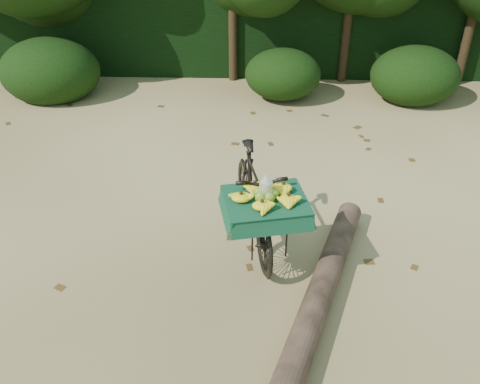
{
  "coord_description": "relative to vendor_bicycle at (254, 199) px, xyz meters",
  "views": [
    {
      "loc": [
        1.01,
        -5.08,
        3.87
      ],
      "look_at": [
        0.85,
        -0.45,
        0.88
      ],
      "focal_mm": 38.0,
      "sensor_mm": 36.0,
      "label": 1
    }
  ],
  "objects": [
    {
      "name": "leaf_litter",
      "position": [
        -1.0,
        0.83,
        -0.6
      ],
      "size": [
        7.0,
        7.3,
        0.01
      ],
      "primitive_type": null,
      "color": "#513715",
      "rests_on": "ground"
    },
    {
      "name": "vendor_bicycle",
      "position": [
        0.0,
        0.0,
        0.0
      ],
      "size": [
        1.08,
        2.03,
        1.19
      ],
      "rotation": [
        0.0,
        0.0,
        0.21
      ],
      "color": "black",
      "rests_on": "ground"
    },
    {
      "name": "fallen_log",
      "position": [
        0.57,
        -1.42,
        -0.46
      ],
      "size": [
        1.58,
        3.82,
        0.29
      ],
      "primitive_type": "cylinder",
      "rotation": [
        1.57,
        0.0,
        -0.34
      ],
      "color": "brown",
      "rests_on": "ground"
    },
    {
      "name": "ground",
      "position": [
        -1.0,
        0.18,
        -0.6
      ],
      "size": [
        80.0,
        80.0,
        0.0
      ],
      "primitive_type": "plane",
      "color": "#D3B670",
      "rests_on": "ground"
    },
    {
      "name": "hedge_backdrop",
      "position": [
        -1.0,
        6.48,
        0.3
      ],
      "size": [
        26.0,
        1.8,
        1.8
      ],
      "primitive_type": "cube",
      "color": "black",
      "rests_on": "ground"
    },
    {
      "name": "bush_clumps",
      "position": [
        -0.5,
        4.48,
        -0.15
      ],
      "size": [
        8.8,
        1.7,
        0.9
      ],
      "primitive_type": null,
      "color": "black",
      "rests_on": "ground"
    }
  ]
}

